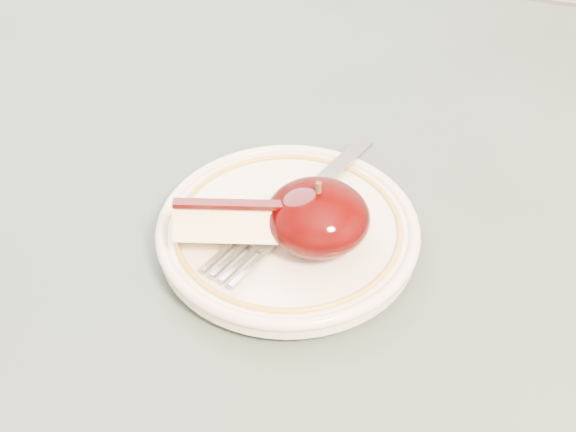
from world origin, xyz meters
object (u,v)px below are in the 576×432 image
(table, at_px, (290,353))
(plate, at_px, (288,231))
(apple_half, at_px, (318,217))
(fork, at_px, (294,207))

(table, bearing_deg, plate, 109.56)
(plate, height_order, apple_half, apple_half)
(plate, bearing_deg, apple_half, -19.77)
(fork, bearing_deg, table, -147.45)
(table, height_order, fork, fork)
(table, bearing_deg, fork, 102.74)
(plate, distance_m, apple_half, 0.04)
(apple_half, bearing_deg, table, -126.35)
(table, relative_size, fork, 5.03)
(table, height_order, apple_half, apple_half)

